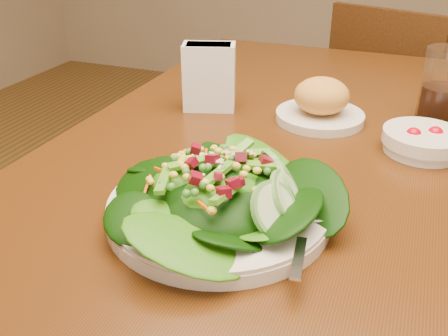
{
  "coord_description": "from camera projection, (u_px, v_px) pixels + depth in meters",
  "views": [
    {
      "loc": [
        0.14,
        -0.79,
        1.13
      ],
      "look_at": [
        -0.07,
        -0.24,
        0.82
      ],
      "focal_mm": 40.0,
      "sensor_mm": 36.0,
      "label": 1
    }
  ],
  "objects": [
    {
      "name": "napkin_holder",
      "position": [
        209.0,
        75.0,
        1.02
      ],
      "size": [
        0.12,
        0.09,
        0.14
      ],
      "rotation": [
        0.0,
        0.0,
        0.31
      ],
      "color": "white",
      "rests_on": "dining_table"
    },
    {
      "name": "dining_table",
      "position": [
        307.0,
        197.0,
        0.92
      ],
      "size": [
        0.9,
        1.4,
        0.75
      ],
      "color": "#48230C",
      "rests_on": "ground_plane"
    },
    {
      "name": "chair_far",
      "position": [
        387.0,
        121.0,
        1.77
      ],
      "size": [
        0.5,
        0.5,
        0.85
      ],
      "rotation": [
        0.0,
        0.0,
        2.79
      ],
      "color": "#42250E",
      "rests_on": "ground_plane"
    },
    {
      "name": "bread_plate",
      "position": [
        321.0,
        104.0,
        0.97
      ],
      "size": [
        0.17,
        0.17,
        0.09
      ],
      "color": "silver",
      "rests_on": "dining_table"
    },
    {
      "name": "drinking_glass",
      "position": [
        442.0,
        92.0,
        0.95
      ],
      "size": [
        0.08,
        0.08,
        0.15
      ],
      "color": "silver",
      "rests_on": "dining_table"
    },
    {
      "name": "salad_plate",
      "position": [
        226.0,
        197.0,
        0.67
      ],
      "size": [
        0.31,
        0.3,
        0.09
      ],
      "rotation": [
        0.0,
        0.0,
        0.02
      ],
      "color": "silver",
      "rests_on": "dining_table"
    },
    {
      "name": "tomato_bowl",
      "position": [
        423.0,
        141.0,
        0.85
      ],
      "size": [
        0.14,
        0.14,
        0.05
      ],
      "color": "silver",
      "rests_on": "dining_table"
    }
  ]
}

